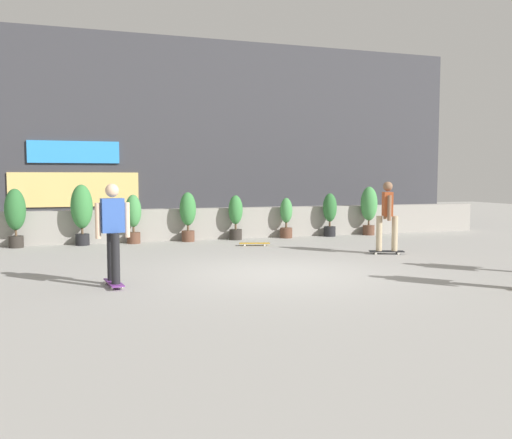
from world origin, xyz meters
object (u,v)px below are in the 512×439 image
at_px(potted_plant_7, 369,207).
at_px(skater_mid_plaza, 387,214).
at_px(potted_plant_1, 82,210).
at_px(potted_plant_2, 133,216).
at_px(potted_plant_6, 330,212).
at_px(potted_plant_0, 15,213).
at_px(skateboard_near_camera, 254,243).
at_px(skater_foreground, 113,230).
at_px(potted_plant_4, 236,215).
at_px(potted_plant_3, 188,213).
at_px(potted_plant_5, 286,217).

xyz_separation_m(potted_plant_7, skater_mid_plaza, (-1.74, -3.93, 0.07)).
height_order(potted_plant_1, potted_plant_2, potted_plant_1).
bearing_deg(potted_plant_6, potted_plant_1, 180.00).
relative_size(potted_plant_0, potted_plant_1, 0.94).
relative_size(potted_plant_7, skateboard_near_camera, 1.83).
height_order(skater_mid_plaza, skater_foreground, same).
height_order(potted_plant_4, skateboard_near_camera, potted_plant_4).
height_order(potted_plant_7, skateboard_near_camera, potted_plant_7).
relative_size(potted_plant_1, potted_plant_2, 1.21).
bearing_deg(potted_plant_1, potted_plant_0, 180.00).
distance_m(potted_plant_6, skateboard_near_camera, 3.31).
xyz_separation_m(potted_plant_6, skater_foreground, (-6.72, -5.90, 0.21)).
relative_size(potted_plant_0, potted_plant_6, 1.15).
relative_size(potted_plant_4, skater_foreground, 0.76).
bearing_deg(potted_plant_4, potted_plant_2, 180.00).
height_order(potted_plant_0, potted_plant_2, potted_plant_0).
distance_m(potted_plant_0, potted_plant_6, 8.80).
bearing_deg(potted_plant_4, skater_foreground, -122.40).
bearing_deg(skater_foreground, potted_plant_6, 41.30).
relative_size(potted_plant_3, potted_plant_4, 1.08).
xyz_separation_m(potted_plant_3, potted_plant_6, (4.36, 0.00, -0.05)).
bearing_deg(potted_plant_7, potted_plant_1, 180.00).
bearing_deg(potted_plant_4, skater_mid_plaza, -56.84).
distance_m(potted_plant_1, potted_plant_3, 2.83).
bearing_deg(skater_mid_plaza, potted_plant_7, 66.11).
xyz_separation_m(potted_plant_1, potted_plant_4, (4.21, 0.00, -0.24)).
xyz_separation_m(skater_foreground, skateboard_near_camera, (3.84, 4.41, -0.88)).
relative_size(potted_plant_3, potted_plant_6, 1.05).
bearing_deg(potted_plant_1, potted_plant_3, 0.00).
distance_m(potted_plant_3, potted_plant_5, 2.95).
distance_m(potted_plant_3, skater_foreground, 6.36).
height_order(potted_plant_4, potted_plant_7, potted_plant_7).
xyz_separation_m(potted_plant_2, skater_foreground, (-0.86, -5.90, 0.20)).
relative_size(potted_plant_0, potted_plant_3, 1.09).
bearing_deg(potted_plant_1, skater_foreground, -85.49).
height_order(potted_plant_1, skateboard_near_camera, potted_plant_1).
xyz_separation_m(potted_plant_6, skateboard_near_camera, (-2.88, -1.49, -0.67)).
relative_size(potted_plant_2, skater_mid_plaza, 0.78).
xyz_separation_m(potted_plant_5, skater_mid_plaza, (1.01, -3.93, 0.32)).
relative_size(potted_plant_3, skater_mid_plaza, 0.81).
xyz_separation_m(potted_plant_0, potted_plant_1, (1.62, 0.00, 0.07)).
bearing_deg(potted_plant_5, potted_plant_1, 180.00).
xyz_separation_m(potted_plant_0, potted_plant_7, (10.14, 0.00, -0.00)).
relative_size(potted_plant_3, skateboard_near_camera, 1.67).
bearing_deg(potted_plant_1, skateboard_near_camera, -19.09).
bearing_deg(potted_plant_5, skater_mid_plaza, -75.56).
height_order(potted_plant_3, potted_plant_4, potted_plant_3).
distance_m(potted_plant_5, skater_mid_plaza, 4.07).
bearing_deg(skater_mid_plaza, potted_plant_2, 144.19).
distance_m(potted_plant_6, skater_mid_plaza, 3.96).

